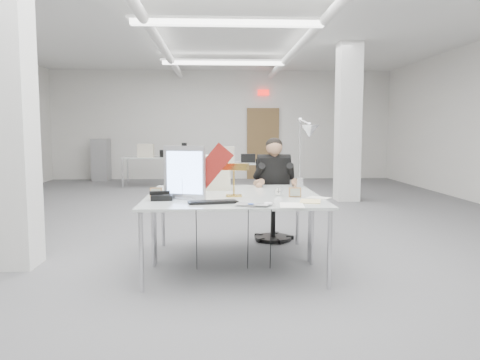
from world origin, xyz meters
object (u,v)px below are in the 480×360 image
object	(u,v)px
monitor	(185,172)
beige_monitor	(212,172)
desk_main	(235,202)
bankers_lamp	(234,181)
laptop	(251,206)
architect_lamp	(304,154)
office_chair	(273,202)
seated_person	(274,172)
desk_phone	(162,197)

from	to	relation	value
monitor	beige_monitor	xyz separation A→B (m)	(0.27, 0.80, -0.07)
desk_main	beige_monitor	size ratio (longest dim) A/B	4.37
monitor	bankers_lamp	size ratio (longest dim) A/B	1.61
laptop	bankers_lamp	distance (m)	0.72
bankers_lamp	architect_lamp	distance (m)	0.95
monitor	beige_monitor	distance (m)	0.85
beige_monitor	bankers_lamp	bearing A→B (deg)	-71.49
office_chair	seated_person	bearing A→B (deg)	-91.83
office_chair	seated_person	distance (m)	0.40
bankers_lamp	architect_lamp	bearing A→B (deg)	50.37
laptop	architect_lamp	size ratio (longest dim) A/B	0.36
seated_person	beige_monitor	xyz separation A→B (m)	(-0.79, -0.50, 0.05)
monitor	office_chair	bearing A→B (deg)	68.89
desk_main	seated_person	distance (m)	1.59
office_chair	desk_phone	distance (m)	1.93
desk_main	monitor	distance (m)	0.59
monitor	laptop	world-z (taller)	monitor
office_chair	laptop	world-z (taller)	office_chair
office_chair	monitor	distance (m)	1.79
office_chair	laptop	xyz separation A→B (m)	(-0.43, -1.91, 0.27)
architect_lamp	monitor	bearing A→B (deg)	-135.37
laptop	beige_monitor	xyz separation A→B (m)	(-0.36, 1.35, 0.18)
desk_main	beige_monitor	bearing A→B (deg)	102.87
laptop	desk_phone	size ratio (longest dim) A/B	1.44
office_chair	beige_monitor	world-z (taller)	beige_monitor
desk_main	desk_phone	world-z (taller)	desk_phone
monitor	architect_lamp	size ratio (longest dim) A/B	0.63
laptop	beige_monitor	distance (m)	1.41
monitor	desk_main	bearing A→B (deg)	-3.25
desk_phone	desk_main	bearing A→B (deg)	-13.35
office_chair	monitor	world-z (taller)	monitor
beige_monitor	architect_lamp	distance (m)	1.08
architect_lamp	bankers_lamp	bearing A→B (deg)	-130.92
seated_person	architect_lamp	size ratio (longest dim) A/B	0.98
seated_person	desk_phone	distance (m)	1.88
desk_phone	seated_person	bearing A→B (deg)	42.49
bankers_lamp	desk_phone	bearing A→B (deg)	-141.49
seated_person	architect_lamp	distance (m)	0.82
seated_person	laptop	bearing A→B (deg)	-104.91
bankers_lamp	desk_phone	distance (m)	0.76
seated_person	bankers_lamp	world-z (taller)	seated_person
office_chair	monitor	size ratio (longest dim) A/B	1.90
office_chair	desk_main	bearing A→B (deg)	-111.97
seated_person	laptop	xyz separation A→B (m)	(-0.43, -1.86, -0.13)
monitor	bankers_lamp	world-z (taller)	monitor
seated_person	desk_phone	bearing A→B (deg)	-134.65
desk_main	bankers_lamp	distance (m)	0.36
seated_person	laptop	world-z (taller)	seated_person
desk_main	desk_phone	bearing A→B (deg)	171.34
bankers_lamp	beige_monitor	size ratio (longest dim) A/B	0.79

